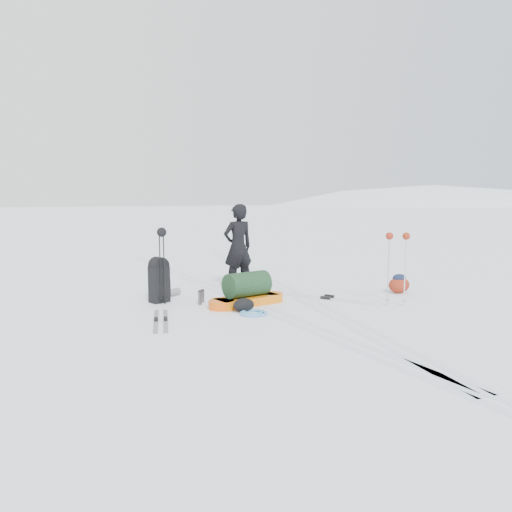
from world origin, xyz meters
The scene contains 14 objects.
ground centered at (0.00, 0.00, 0.00)m, with size 200.00×200.00×0.00m, color white.
snow_hill_backdrop centered at (62.69, 84.02, -69.02)m, with size 359.50×192.00×162.45m.
ski_tracks centered at (0.61, 0.88, 0.00)m, with size 3.38×17.97×0.01m.
skier centered at (0.31, 1.85, 0.97)m, with size 0.71×0.46×1.94m, color black.
pulk_sled centered at (-0.14, 0.29, 0.25)m, with size 1.75×0.86×0.65m.
expedition_rucksack centered at (-1.60, 1.28, 0.42)m, with size 0.81×0.86×0.91m.
ski_poles_black centered at (-1.62, 1.04, 1.23)m, with size 0.19×0.19×1.51m.
ski_poles_silver centered at (2.45, -0.98, 1.19)m, with size 0.41×0.30×1.43m.
touring_skis_grey centered at (-1.98, -0.29, 0.01)m, with size 0.61×1.61×0.06m.
touring_skis_white centered at (1.58, 0.10, 0.02)m, with size 1.35×1.81×0.07m.
rope_coil centered at (-0.35, -0.49, 0.03)m, with size 0.64×0.64×0.06m.
small_daypack centered at (3.38, 0.02, 0.20)m, with size 0.57×0.49×0.42m.
thermos_pair centered at (-0.92, 0.75, 0.14)m, with size 0.20×0.27×0.29m.
stuff_sack centered at (-0.43, -0.23, 0.13)m, with size 0.46×0.38×0.25m.
Camera 1 is at (-3.90, -8.50, 2.11)m, focal length 35.00 mm.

